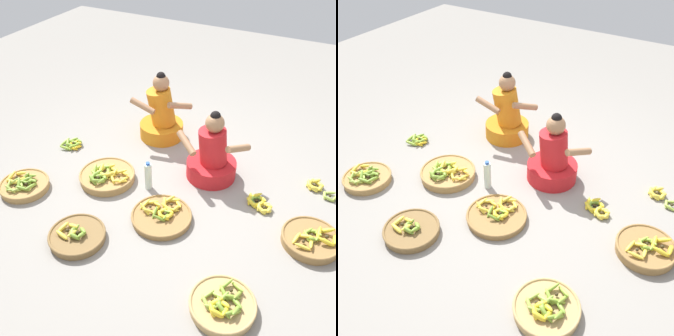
% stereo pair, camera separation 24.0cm
% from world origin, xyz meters
% --- Properties ---
extents(ground_plane, '(10.00, 10.00, 0.00)m').
position_xyz_m(ground_plane, '(0.00, 0.00, 0.00)').
color(ground_plane, gray).
extents(vendor_woman_front, '(0.73, 0.54, 0.77)m').
position_xyz_m(vendor_woman_front, '(0.25, 0.30, 0.24)').
color(vendor_woman_front, red).
rests_on(vendor_woman_front, ground).
extents(vendor_woman_behind, '(0.64, 0.52, 0.83)m').
position_xyz_m(vendor_woman_behind, '(-0.57, 0.74, 0.27)').
color(vendor_woman_behind, orange).
rests_on(vendor_woman_behind, ground).
extents(banana_basket_near_bicycle, '(0.50, 0.50, 0.15)m').
position_xyz_m(banana_basket_near_bicycle, '(-1.35, -0.77, 0.05)').
color(banana_basket_near_bicycle, '#A87F47').
rests_on(banana_basket_near_bicycle, ground).
extents(banana_basket_front_center, '(0.50, 0.50, 0.15)m').
position_xyz_m(banana_basket_front_center, '(0.93, -1.14, 0.05)').
color(banana_basket_front_center, tan).
rests_on(banana_basket_front_center, ground).
extents(banana_basket_back_right, '(0.58, 0.58, 0.16)m').
position_xyz_m(banana_basket_back_right, '(-0.68, -0.26, 0.06)').
color(banana_basket_back_right, '#A87F47').
rests_on(banana_basket_back_right, ground).
extents(banana_basket_front_left, '(0.51, 0.51, 0.16)m').
position_xyz_m(banana_basket_front_left, '(1.39, -0.19, 0.05)').
color(banana_basket_front_left, olive).
rests_on(banana_basket_front_left, ground).
extents(banana_basket_near_vendor, '(0.50, 0.50, 0.14)m').
position_xyz_m(banana_basket_near_vendor, '(-0.45, -1.07, 0.04)').
color(banana_basket_near_vendor, brown).
rests_on(banana_basket_near_vendor, ground).
extents(banana_basket_back_center, '(0.57, 0.57, 0.13)m').
position_xyz_m(banana_basket_back_center, '(0.09, -0.51, 0.04)').
color(banana_basket_back_center, olive).
rests_on(banana_basket_back_center, ground).
extents(loose_bananas_mid_right, '(0.29, 0.26, 0.09)m').
position_xyz_m(loose_bananas_mid_right, '(0.85, 0.07, 0.03)').
color(loose_bananas_mid_right, yellow).
rests_on(loose_bananas_mid_right, ground).
extents(loose_bananas_back_left, '(0.34, 0.27, 0.09)m').
position_xyz_m(loose_bananas_back_left, '(1.31, 0.57, 0.03)').
color(loose_bananas_back_left, '#9EB747').
rests_on(loose_bananas_back_left, ground).
extents(loose_bananas_front_right, '(0.26, 0.27, 0.09)m').
position_xyz_m(loose_bananas_front_right, '(-1.40, 0.08, 0.03)').
color(loose_bananas_front_right, olive).
rests_on(loose_bananas_front_right, ground).
extents(water_bottle, '(0.07, 0.07, 0.32)m').
position_xyz_m(water_bottle, '(-0.23, -0.18, 0.15)').
color(water_bottle, silver).
rests_on(water_bottle, ground).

